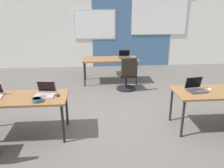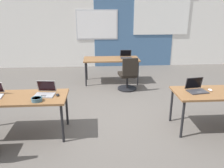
{
  "view_description": "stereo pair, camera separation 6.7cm",
  "coord_description": "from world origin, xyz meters",
  "px_view_note": "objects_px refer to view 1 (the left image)",
  "views": [
    {
      "loc": [
        -0.49,
        -4.25,
        2.18
      ],
      "look_at": [
        -0.15,
        -0.24,
        0.78
      ],
      "focal_mm": 36.44,
      "sensor_mm": 36.0,
      "label": 1
    },
    {
      "loc": [
        -0.42,
        -4.26,
        2.18
      ],
      "look_at": [
        -0.15,
        -0.24,
        0.78
      ],
      "focal_mm": 36.44,
      "sensor_mm": 36.0,
      "label": 2
    }
  ],
  "objects_px": {
    "laptop_near_left_inner": "(45,92)",
    "snack_bowl": "(37,100)",
    "laptop_near_right_inner": "(196,88)",
    "mouse_near_right_inner": "(210,89)",
    "desk_far_center": "(110,61)",
    "mouse_near_left_inner": "(58,95)",
    "desk_near_left": "(19,101)",
    "laptop_far_right": "(125,56)",
    "chair_far_right": "(127,77)",
    "desk_near_right": "(218,94)"
  },
  "relations": [
    {
      "from": "desk_near_right",
      "to": "laptop_near_left_inner",
      "type": "distance_m",
      "value": 3.08
    },
    {
      "from": "desk_near_left",
      "to": "laptop_far_right",
      "type": "relative_size",
      "value": 4.75
    },
    {
      "from": "mouse_near_left_inner",
      "to": "snack_bowl",
      "type": "height_order",
      "value": "snack_bowl"
    },
    {
      "from": "laptop_near_left_inner",
      "to": "mouse_near_left_inner",
      "type": "relative_size",
      "value": 3.48
    },
    {
      "from": "desk_near_left",
      "to": "laptop_far_right",
      "type": "distance_m",
      "value": 3.6
    },
    {
      "from": "laptop_far_right",
      "to": "laptop_near_left_inner",
      "type": "bearing_deg",
      "value": -121.01
    },
    {
      "from": "desk_near_left",
      "to": "laptop_near_right_inner",
      "type": "relative_size",
      "value": 4.32
    },
    {
      "from": "laptop_near_left_inner",
      "to": "chair_far_right",
      "type": "relative_size",
      "value": 0.39
    },
    {
      "from": "desk_near_right",
      "to": "desk_far_center",
      "type": "xyz_separation_m",
      "value": [
        -1.75,
        2.8,
        0.0
      ]
    },
    {
      "from": "chair_far_right",
      "to": "mouse_near_left_inner",
      "type": "bearing_deg",
      "value": 46.64
    },
    {
      "from": "desk_near_left",
      "to": "mouse_near_left_inner",
      "type": "xyz_separation_m",
      "value": [
        0.65,
        0.0,
        0.08
      ]
    },
    {
      "from": "mouse_near_right_inner",
      "to": "chair_far_right",
      "type": "distance_m",
      "value": 2.4
    },
    {
      "from": "laptop_near_right_inner",
      "to": "chair_far_right",
      "type": "distance_m",
      "value": 2.28
    },
    {
      "from": "desk_far_center",
      "to": "mouse_near_left_inner",
      "type": "bearing_deg",
      "value": -111.51
    },
    {
      "from": "laptop_far_right",
      "to": "desk_near_left",
      "type": "bearing_deg",
      "value": -126.16
    },
    {
      "from": "desk_near_left",
      "to": "desk_near_right",
      "type": "xyz_separation_m",
      "value": [
        3.5,
        0.0,
        0.0
      ]
    },
    {
      "from": "chair_far_right",
      "to": "laptop_near_left_inner",
      "type": "bearing_deg",
      "value": 41.91
    },
    {
      "from": "laptop_near_left_inner",
      "to": "laptop_far_right",
      "type": "height_order",
      "value": "laptop_near_left_inner"
    },
    {
      "from": "desk_near_left",
      "to": "snack_bowl",
      "type": "height_order",
      "value": "snack_bowl"
    },
    {
      "from": "desk_near_right",
      "to": "laptop_near_right_inner",
      "type": "relative_size",
      "value": 4.32
    },
    {
      "from": "laptop_near_left_inner",
      "to": "chair_far_right",
      "type": "bearing_deg",
      "value": 56.19
    },
    {
      "from": "desk_near_left",
      "to": "desk_near_right",
      "type": "distance_m",
      "value": 3.5
    },
    {
      "from": "desk_near_left",
      "to": "laptop_near_right_inner",
      "type": "height_order",
      "value": "laptop_near_right_inner"
    },
    {
      "from": "mouse_near_left_inner",
      "to": "chair_far_right",
      "type": "bearing_deg",
      "value": 54.28
    },
    {
      "from": "desk_near_right",
      "to": "mouse_near_right_inner",
      "type": "height_order",
      "value": "mouse_near_right_inner"
    },
    {
      "from": "desk_far_center",
      "to": "chair_far_right",
      "type": "height_order",
      "value": "chair_far_right"
    },
    {
      "from": "desk_near_right",
      "to": "snack_bowl",
      "type": "bearing_deg",
      "value": -176.13
    },
    {
      "from": "laptop_near_left_inner",
      "to": "snack_bowl",
      "type": "xyz_separation_m",
      "value": [
        -0.08,
        -0.28,
        -0.01
      ]
    },
    {
      "from": "laptop_near_right_inner",
      "to": "mouse_near_right_inner",
      "type": "relative_size",
      "value": 3.38
    },
    {
      "from": "desk_near_left",
      "to": "mouse_near_right_inner",
      "type": "distance_m",
      "value": 3.36
    },
    {
      "from": "desk_near_right",
      "to": "mouse_near_left_inner",
      "type": "height_order",
      "value": "mouse_near_left_inner"
    },
    {
      "from": "laptop_near_right_inner",
      "to": "laptop_far_right",
      "type": "bearing_deg",
      "value": 98.61
    },
    {
      "from": "mouse_near_left_inner",
      "to": "laptop_far_right",
      "type": "height_order",
      "value": "laptop_far_right"
    },
    {
      "from": "desk_near_right",
      "to": "laptop_near_right_inner",
      "type": "bearing_deg",
      "value": 172.27
    },
    {
      "from": "laptop_near_left_inner",
      "to": "mouse_near_right_inner",
      "type": "bearing_deg",
      "value": 6.35
    },
    {
      "from": "mouse_near_right_inner",
      "to": "laptop_far_right",
      "type": "bearing_deg",
      "value": 112.67
    },
    {
      "from": "desk_far_center",
      "to": "mouse_near_left_inner",
      "type": "distance_m",
      "value": 3.01
    },
    {
      "from": "laptop_near_right_inner",
      "to": "chair_far_right",
      "type": "bearing_deg",
      "value": 105.6
    },
    {
      "from": "desk_near_right",
      "to": "laptop_near_left_inner",
      "type": "height_order",
      "value": "laptop_near_left_inner"
    },
    {
      "from": "laptop_far_right",
      "to": "laptop_near_right_inner",
      "type": "bearing_deg",
      "value": -70.82
    },
    {
      "from": "mouse_near_left_inner",
      "to": "snack_bowl",
      "type": "relative_size",
      "value": 0.59
    },
    {
      "from": "laptop_near_right_inner",
      "to": "laptop_near_left_inner",
      "type": "xyz_separation_m",
      "value": [
        -2.67,
        0.01,
        -0.0
      ]
    },
    {
      "from": "desk_near_right",
      "to": "mouse_near_left_inner",
      "type": "xyz_separation_m",
      "value": [
        -2.85,
        0.0,
        0.08
      ]
    },
    {
      "from": "desk_near_left",
      "to": "laptop_near_left_inner",
      "type": "distance_m",
      "value": 0.45
    },
    {
      "from": "laptop_near_left_inner",
      "to": "laptop_near_right_inner",
      "type": "bearing_deg",
      "value": 6.33
    },
    {
      "from": "laptop_near_left_inner",
      "to": "laptop_far_right",
      "type": "distance_m",
      "value": 3.3
    },
    {
      "from": "desk_near_right",
      "to": "chair_far_right",
      "type": "xyz_separation_m",
      "value": [
        -1.35,
        2.09,
        -0.28
      ]
    },
    {
      "from": "desk_far_center",
      "to": "laptop_far_right",
      "type": "distance_m",
      "value": 0.46
    },
    {
      "from": "laptop_near_left_inner",
      "to": "desk_far_center",
      "type": "bearing_deg",
      "value": 70.79
    },
    {
      "from": "laptop_near_left_inner",
      "to": "snack_bowl",
      "type": "distance_m",
      "value": 0.29
    }
  ]
}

